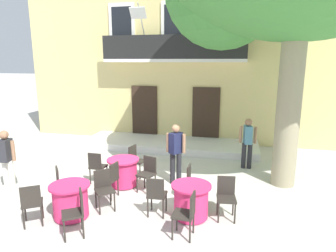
{
  "coord_description": "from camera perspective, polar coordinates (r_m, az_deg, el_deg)",
  "views": [
    {
      "loc": [
        2.2,
        -6.94,
        3.35
      ],
      "look_at": [
        0.1,
        2.07,
        1.3
      ],
      "focal_mm": 31.76,
      "sensor_mm": 36.0,
      "label": 1
    }
  ],
  "objects": [
    {
      "name": "cafe_table_front",
      "position": [
        6.93,
        -18.2,
        -13.44
      ],
      "size": [
        0.86,
        0.86,
        0.76
      ],
      "color": "#E52D66",
      "rests_on": "ground"
    },
    {
      "name": "pedestrian_by_tree",
      "position": [
        8.08,
        1.51,
        -4.77
      ],
      "size": [
        0.53,
        0.4,
        1.68
      ],
      "color": "#232328",
      "rests_on": "ground"
    },
    {
      "name": "pedestrian_near_entrance",
      "position": [
        9.58,
        15.02,
        -2.73
      ],
      "size": [
        0.53,
        0.37,
        1.6
      ],
      "color": "#232328",
      "rests_on": "ground"
    },
    {
      "name": "cafe_chair_near_tree_1",
      "position": [
        6.66,
        11.11,
        -12.81
      ],
      "size": [
        0.45,
        0.45,
        0.91
      ],
      "color": "#2D2823",
      "rests_on": "ground"
    },
    {
      "name": "ground_plane",
      "position": [
        8.01,
        -4.17,
        -12.25
      ],
      "size": [
        120.0,
        120.0,
        0.0
      ],
      "primitive_type": "plane",
      "color": "beige"
    },
    {
      "name": "cafe_chair_middle_0",
      "position": [
        8.81,
        -6.22,
        -6.26
      ],
      "size": [
        0.48,
        0.48,
        0.91
      ],
      "color": "#2D2823",
      "rests_on": "ground"
    },
    {
      "name": "pedestrian_mid_plaza",
      "position": [
        8.63,
        -28.56,
        -5.39
      ],
      "size": [
        0.53,
        0.37,
        1.64
      ],
      "color": "silver",
      "rests_on": "ground"
    },
    {
      "name": "cafe_chair_middle_1",
      "position": [
        8.44,
        -13.49,
        -7.38
      ],
      "size": [
        0.42,
        0.42,
        0.91
      ],
      "color": "#2D2823",
      "rests_on": "ground"
    },
    {
      "name": "cafe_table_middle",
      "position": [
        8.23,
        -8.57,
        -8.72
      ],
      "size": [
        0.86,
        0.86,
        0.76
      ],
      "color": "#E52D66",
      "rests_on": "ground"
    },
    {
      "name": "building_facade",
      "position": [
        14.15,
        3.05,
        14.1
      ],
      "size": [
        13.0,
        5.09,
        7.5
      ],
      "color": "#DBC67F",
      "rests_on": "ground"
    },
    {
      "name": "cafe_chair_front_2",
      "position": [
        6.83,
        -24.69,
        -13.1
      ],
      "size": [
        0.55,
        0.55,
        0.91
      ],
      "color": "#2D2823",
      "rests_on": "ground"
    },
    {
      "name": "cafe_chair_front_3",
      "position": [
        6.2,
        -17.18,
        -15.18
      ],
      "size": [
        0.56,
        0.56,
        0.91
      ],
      "color": "#2D2823",
      "rests_on": "ground"
    },
    {
      "name": "cafe_chair_middle_3",
      "position": [
        7.81,
        -3.91,
        -8.7
      ],
      "size": [
        0.5,
        0.5,
        0.91
      ],
      "color": "#2D2823",
      "rests_on": "ground"
    },
    {
      "name": "cafe_chair_near_tree_2",
      "position": [
        7.24,
        4.83,
        -10.47
      ],
      "size": [
        0.4,
        0.4,
        0.91
      ],
      "color": "#2D2823",
      "rests_on": "ground"
    },
    {
      "name": "cafe_table_near_tree",
      "position": [
        6.62,
        4.44,
        -14.1
      ],
      "size": [
        0.86,
        0.86,
        0.76
      ],
      "color": "#E52D66",
      "rests_on": "ground"
    },
    {
      "name": "cafe_chair_front_1",
      "position": [
        7.56,
        -19.55,
        -10.19
      ],
      "size": [
        0.56,
        0.56,
        0.91
      ],
      "color": "#2D2823",
      "rests_on": "ground"
    },
    {
      "name": "cafe_chair_near_tree_0",
      "position": [
        5.89,
        3.7,
        -16.16
      ],
      "size": [
        0.42,
        0.42,
        0.91
      ],
      "color": "#2D2823",
      "rests_on": "ground"
    },
    {
      "name": "cafe_chair_near_tree_3",
      "position": [
        6.6,
        -2.26,
        -12.83
      ],
      "size": [
        0.42,
        0.42,
        0.91
      ],
      "color": "#2D2823",
      "rests_on": "ground"
    },
    {
      "name": "cafe_chair_front_0",
      "position": [
        7.06,
        -12.23,
        -11.36
      ],
      "size": [
        0.56,
        0.56,
        0.91
      ],
      "color": "#2D2823",
      "rests_on": "ground"
    },
    {
      "name": "cafe_chair_middle_2",
      "position": [
        7.54,
        -10.93,
        -9.7
      ],
      "size": [
        0.45,
        0.45,
        0.91
      ],
      "color": "#2D2823",
      "rests_on": "ground"
    },
    {
      "name": "entrance_step_platform",
      "position": [
        11.69,
        0.28,
        -3.51
      ],
      "size": [
        6.76,
        1.96,
        0.25
      ],
      "primitive_type": "cube",
      "color": "silver",
      "rests_on": "ground"
    }
  ]
}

